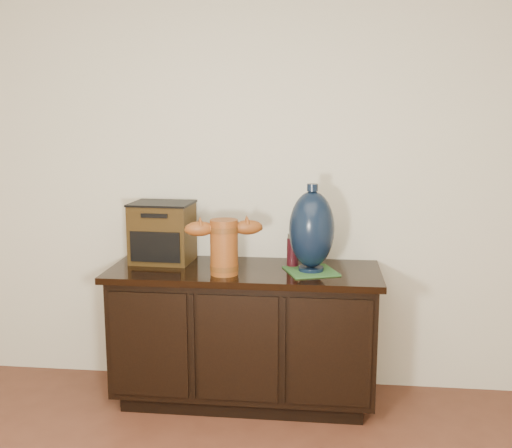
# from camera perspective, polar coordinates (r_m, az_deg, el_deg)

# --- Properties ---
(room) EXTENTS (5.00, 5.00, 5.00)m
(room) POSITION_cam_1_polar(r_m,az_deg,el_deg) (1.01, -18.27, -5.86)
(room) COLOR #572D1E
(room) RESTS_ON ground
(sideboard) EXTENTS (1.46, 0.56, 0.75)m
(sideboard) POSITION_cam_1_polar(r_m,az_deg,el_deg) (3.35, -1.11, -10.39)
(sideboard) COLOR black
(sideboard) RESTS_ON ground
(terracotta_vessel) EXTENTS (0.41, 0.18, 0.29)m
(terracotta_vessel) POSITION_cam_1_polar(r_m,az_deg,el_deg) (3.09, -3.06, -1.89)
(terracotta_vessel) COLOR brown
(terracotta_vessel) RESTS_ON sideboard
(tv_radio) EXTENTS (0.35, 0.29, 0.34)m
(tv_radio) POSITION_cam_1_polar(r_m,az_deg,el_deg) (3.40, -8.90, -0.78)
(tv_radio) COLOR #36240D
(tv_radio) RESTS_ON sideboard
(green_mat) EXTENTS (0.32, 0.32, 0.01)m
(green_mat) POSITION_cam_1_polar(r_m,az_deg,el_deg) (3.19, 5.26, -4.49)
(green_mat) COLOR #2F622C
(green_mat) RESTS_ON sideboard
(lamp_base) EXTENTS (0.30, 0.30, 0.46)m
(lamp_base) POSITION_cam_1_polar(r_m,az_deg,el_deg) (3.14, 5.32, -0.55)
(lamp_base) COLOR black
(lamp_base) RESTS_ON green_mat
(spray_can) EXTENTS (0.06, 0.06, 0.19)m
(spray_can) POSITION_cam_1_polar(r_m,az_deg,el_deg) (3.26, 3.51, -2.53)
(spray_can) COLOR #500D19
(spray_can) RESTS_ON sideboard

